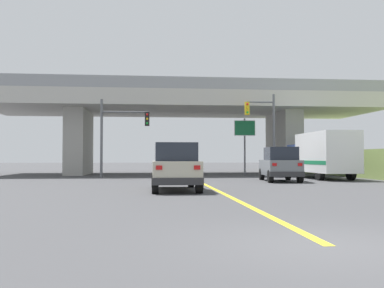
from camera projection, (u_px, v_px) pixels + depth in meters
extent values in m
plane|color=#424244|center=(184.00, 174.00, 36.81)|extent=(160.00, 160.00, 0.00)
cube|color=#B7B5AD|center=(184.00, 105.00, 37.00)|extent=(32.66, 10.10, 1.23)
cube|color=#A8A69F|center=(79.00, 143.00, 36.05)|extent=(1.53, 6.06, 5.34)
cube|color=#A8A69F|center=(283.00, 143.00, 37.75)|extent=(1.53, 6.06, 5.34)
cube|color=gray|center=(189.00, 83.00, 32.16)|extent=(32.66, 0.20, 0.90)
cube|color=gray|center=(180.00, 100.00, 41.91)|extent=(32.66, 0.20, 0.90)
cube|color=yellow|center=(211.00, 187.00, 20.31)|extent=(0.20, 27.15, 0.01)
cube|color=#B7B29E|center=(175.00, 171.00, 18.54)|extent=(1.93, 4.52, 0.90)
cube|color=#1E232D|center=(175.00, 152.00, 18.22)|extent=(1.70, 2.49, 0.76)
cube|color=#2D2D30|center=(178.00, 181.00, 16.33)|extent=(1.97, 0.20, 0.28)
cube|color=red|center=(159.00, 168.00, 16.20)|extent=(0.24, 0.06, 0.16)
cube|color=red|center=(197.00, 168.00, 16.34)|extent=(0.24, 0.06, 0.16)
cylinder|color=black|center=(154.00, 180.00, 20.14)|extent=(0.26, 0.72, 0.72)
cylinder|color=black|center=(191.00, 180.00, 20.30)|extent=(0.26, 0.72, 0.72)
cylinder|color=black|center=(155.00, 184.00, 16.74)|extent=(0.26, 0.72, 0.72)
cylinder|color=black|center=(199.00, 184.00, 16.90)|extent=(0.26, 0.72, 0.72)
cube|color=slate|center=(280.00, 168.00, 25.51)|extent=(2.28, 4.38, 0.90)
cube|color=#1E232D|center=(281.00, 154.00, 25.22)|extent=(1.87, 2.47, 0.76)
cube|color=#2D2D30|center=(287.00, 174.00, 23.44)|extent=(1.90, 0.40, 0.28)
cube|color=red|center=(275.00, 165.00, 23.40)|extent=(0.24, 0.08, 0.16)
cube|color=red|center=(300.00, 165.00, 23.39)|extent=(0.24, 0.08, 0.16)
cylinder|color=black|center=(262.00, 174.00, 27.06)|extent=(0.33, 0.74, 0.72)
cylinder|color=black|center=(288.00, 174.00, 27.04)|extent=(0.33, 0.74, 0.72)
cylinder|color=black|center=(270.00, 176.00, 23.95)|extent=(0.33, 0.74, 0.72)
cylinder|color=black|center=(300.00, 176.00, 23.93)|extent=(0.33, 0.74, 0.72)
cube|color=navy|center=(306.00, 158.00, 31.57)|extent=(2.20, 2.00, 1.90)
cube|color=white|center=(326.00, 152.00, 27.88)|extent=(2.31, 5.43, 2.59)
cube|color=#197F4C|center=(326.00, 162.00, 27.86)|extent=(2.33, 5.32, 0.24)
cylinder|color=black|center=(293.00, 171.00, 31.44)|extent=(0.30, 0.90, 0.90)
cylinder|color=black|center=(319.00, 171.00, 31.63)|extent=(0.30, 0.90, 0.90)
cylinder|color=black|center=(320.00, 173.00, 26.40)|extent=(0.30, 0.90, 0.90)
cylinder|color=black|center=(351.00, 173.00, 26.59)|extent=(0.30, 0.90, 0.90)
cylinder|color=#56595E|center=(274.00, 135.00, 31.57)|extent=(0.18, 0.18, 6.09)
cylinder|color=#56595E|center=(260.00, 102.00, 31.55)|extent=(2.01, 0.12, 0.12)
cube|color=gold|center=(247.00, 108.00, 31.44)|extent=(0.32, 0.26, 0.96)
sphere|color=red|center=(247.00, 104.00, 31.30)|extent=(0.16, 0.16, 0.16)
sphere|color=gold|center=(248.00, 108.00, 31.29)|extent=(0.16, 0.16, 0.16)
sphere|color=green|center=(248.00, 112.00, 31.28)|extent=(0.16, 0.16, 0.16)
cylinder|color=#56595E|center=(102.00, 138.00, 29.54)|extent=(0.18, 0.18, 5.45)
cylinder|color=#56595E|center=(125.00, 112.00, 29.75)|extent=(3.13, 0.12, 0.12)
cube|color=black|center=(147.00, 119.00, 29.89)|extent=(0.32, 0.26, 0.96)
sphere|color=red|center=(147.00, 115.00, 29.75)|extent=(0.16, 0.16, 0.16)
sphere|color=gold|center=(147.00, 119.00, 29.74)|extent=(0.16, 0.16, 0.16)
sphere|color=green|center=(147.00, 123.00, 29.73)|extent=(0.16, 0.16, 0.16)
cylinder|color=slate|center=(245.00, 147.00, 35.25)|extent=(0.14, 0.14, 4.63)
cube|color=#197242|center=(245.00, 128.00, 35.24)|extent=(1.66, 0.08, 1.18)
cube|color=white|center=(245.00, 128.00, 35.23)|extent=(1.74, 0.04, 1.26)
cube|color=silver|center=(170.00, 158.00, 66.07)|extent=(2.20, 2.00, 1.90)
cube|color=silver|center=(171.00, 156.00, 62.59)|extent=(2.31, 5.01, 2.50)
cube|color=#195999|center=(171.00, 160.00, 62.57)|extent=(2.33, 4.91, 0.24)
cylinder|color=black|center=(163.00, 164.00, 65.94)|extent=(0.30, 0.90, 0.90)
cylinder|color=black|center=(176.00, 164.00, 66.14)|extent=(0.30, 0.90, 0.90)
cylinder|color=black|center=(164.00, 164.00, 61.21)|extent=(0.30, 0.90, 0.90)
cylinder|color=black|center=(178.00, 164.00, 61.40)|extent=(0.30, 0.90, 0.90)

